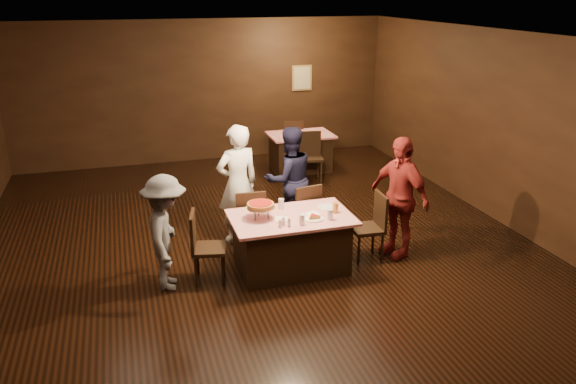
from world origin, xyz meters
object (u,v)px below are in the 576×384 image
object	(u,v)px
chair_far_right	(302,213)
diner_navy_hoodie	(289,179)
diner_red_shirt	(399,197)
glass_front_right	(330,215)
chair_end_right	(367,227)
chair_back_near	(311,157)
glass_front_left	(302,219)
main_table	(291,243)
back_table	(300,152)
glass_back	(281,204)
diner_grey_knit	(166,233)
plate_empty	(326,207)
diner_white_jacket	(238,184)
chair_end_left	(209,247)
chair_back_far	(292,141)
pizza_stand	(261,205)
glass_amber	(335,208)
chair_far_left	(249,219)

from	to	relation	value
chair_far_right	diner_navy_hoodie	distance (m)	0.66
diner_red_shirt	glass_front_right	distance (m)	1.15
chair_end_right	glass_front_right	bearing A→B (deg)	-65.45
chair_back_near	glass_front_left	size ratio (longest dim) A/B	6.79
main_table	glass_front_right	size ratio (longest dim) A/B	11.43
back_table	glass_back	xyz separation A→B (m)	(-1.53, -3.85, 0.46)
diner_grey_knit	plate_empty	bearing A→B (deg)	-77.34
chair_end_right	plate_empty	distance (m)	0.65
diner_white_jacket	glass_front_right	distance (m)	1.66
chair_end_left	chair_end_right	world-z (taller)	same
glass_front_left	glass_back	size ratio (longest dim) A/B	1.00
chair_back_far	pizza_stand	distance (m)	5.08
chair_back_far	plate_empty	xyz separation A→B (m)	(-0.93, -4.60, 0.30)
back_table	diner_navy_hoodie	world-z (taller)	diner_navy_hoodie
chair_back_near	diner_navy_hoodie	distance (m)	2.43
glass_amber	glass_back	world-z (taller)	same
glass_amber	pizza_stand	bearing A→B (deg)	174.29
diner_grey_knit	glass_front_right	bearing A→B (deg)	-88.16
diner_navy_hoodie	plate_empty	size ratio (longest dim) A/B	6.59
chair_back_far	pizza_stand	world-z (taller)	pizza_stand
main_table	chair_far_left	distance (m)	0.85
diner_white_jacket	diner_grey_knit	bearing A→B (deg)	32.00
main_table	back_table	bearing A→B (deg)	70.40
chair_end_right	chair_back_near	bearing A→B (deg)	177.29
glass_amber	glass_back	size ratio (longest dim) A/B	1.00
main_table	pizza_stand	xyz separation A→B (m)	(-0.40, 0.05, 0.57)
chair_end_left	diner_red_shirt	distance (m)	2.70
plate_empty	glass_front_right	distance (m)	0.42
back_table	diner_white_jacket	bearing A→B (deg)	-122.86
diner_red_shirt	glass_front_left	bearing A→B (deg)	-98.25
chair_back_near	diner_navy_hoodie	world-z (taller)	diner_navy_hoodie
chair_end_left	glass_front_right	size ratio (longest dim) A/B	6.79
main_table	back_table	xyz separation A→B (m)	(1.48, 4.15, 0.00)
chair_back_far	glass_back	bearing A→B (deg)	77.57
glass_back	diner_grey_knit	bearing A→B (deg)	-168.92
chair_far_left	plate_empty	xyz separation A→B (m)	(0.95, -0.60, 0.30)
chair_back_near	diner_white_jacket	distance (m)	3.06
chair_end_left	diner_red_shirt	world-z (taller)	diner_red_shirt
chair_far_left	diner_red_shirt	bearing A→B (deg)	162.56
main_table	glass_back	distance (m)	0.55
plate_empty	back_table	bearing A→B (deg)	76.95
chair_back_near	glass_front_left	xyz separation A→B (m)	(-1.43, -3.75, 0.37)
main_table	glass_front_right	bearing A→B (deg)	-29.05
chair_far_right	chair_back_near	distance (m)	2.90
diner_grey_knit	plate_empty	size ratio (longest dim) A/B	5.96
back_table	chair_back_near	size ratio (longest dim) A/B	1.37
main_table	glass_amber	xyz separation A→B (m)	(0.60, -0.05, 0.46)
pizza_stand	glass_amber	world-z (taller)	pizza_stand
chair_back_far	glass_front_right	distance (m)	5.11
plate_empty	glass_amber	distance (m)	0.22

